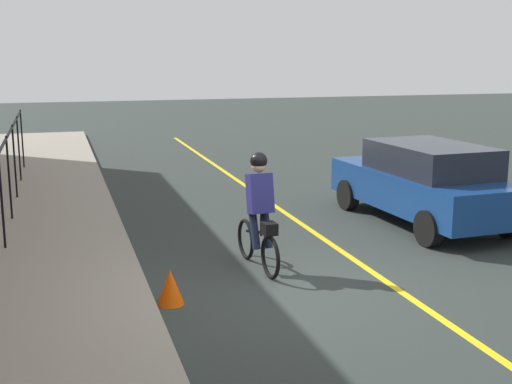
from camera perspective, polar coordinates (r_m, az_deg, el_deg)
The scene contains 6 objects.
ground_plane at distance 9.36m, azimuth 2.58°, elevation -8.81°, with size 80.00×80.00×0.00m, color #2D3431.
lane_line_centre at distance 9.97m, azimuth 11.37°, elevation -7.72°, with size 36.00×0.12×0.01m, color yellow.
sidewalk at distance 8.89m, azimuth -18.95°, elevation -10.09°, with size 40.00×3.20×0.15m, color gray.
cyclist_lead at distance 10.22m, azimuth 0.29°, elevation -1.71°, with size 1.71×0.39×1.83m.
patrol_sedan at distance 13.50m, azimuth 14.07°, elevation 0.85°, with size 4.50×2.12×1.58m.
traffic_cone_near at distance 9.08m, azimuth -7.24°, elevation -7.95°, with size 0.36×0.36×0.48m, color #F34F06.
Camera 1 is at (-8.28, 2.90, 3.27)m, focal length 47.37 mm.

